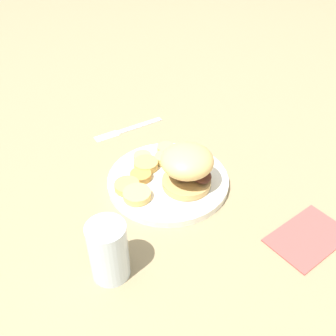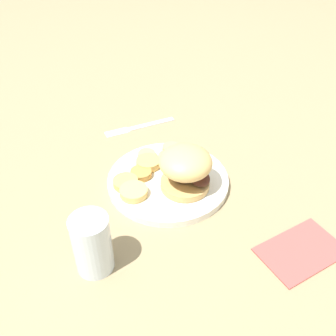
% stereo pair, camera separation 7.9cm
% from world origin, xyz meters
% --- Properties ---
extents(ground_plane, '(4.00, 4.00, 0.00)m').
position_xyz_m(ground_plane, '(0.00, 0.00, 0.00)').
color(ground_plane, '#937F5B').
extents(dinner_plate, '(0.25, 0.25, 0.02)m').
position_xyz_m(dinner_plate, '(0.00, 0.00, 0.01)').
color(dinner_plate, white).
rests_on(dinner_plate, ground_plane).
extents(sandwich, '(0.12, 0.10, 0.09)m').
position_xyz_m(sandwich, '(-0.03, -0.03, 0.06)').
color(sandwich, tan).
rests_on(sandwich, dinner_plate).
extents(potato_round_0, '(0.04, 0.04, 0.01)m').
position_xyz_m(potato_round_0, '(0.02, 0.05, 0.02)').
color(potato_round_0, '#BC8942').
rests_on(potato_round_0, dinner_plate).
extents(potato_round_1, '(0.04, 0.04, 0.02)m').
position_xyz_m(potato_round_1, '(0.05, -0.01, 0.02)').
color(potato_round_1, '#DBB766').
rests_on(potato_round_1, dinner_plate).
extents(potato_round_2, '(0.05, 0.05, 0.01)m').
position_xyz_m(potato_round_2, '(-0.03, 0.08, 0.02)').
color(potato_round_2, '#DBB766').
rests_on(potato_round_2, dinner_plate).
extents(potato_round_3, '(0.04, 0.04, 0.01)m').
position_xyz_m(potato_round_3, '(0.08, 0.03, 0.02)').
color(potato_round_3, '#DBB766').
rests_on(potato_round_3, dinner_plate).
extents(potato_round_4, '(0.04, 0.04, 0.01)m').
position_xyz_m(potato_round_4, '(0.05, -0.04, 0.02)').
color(potato_round_4, tan).
rests_on(potato_round_4, dinner_plate).
extents(potato_round_5, '(0.05, 0.05, 0.02)m').
position_xyz_m(potato_round_5, '(0.05, 0.03, 0.02)').
color(potato_round_5, tan).
rests_on(potato_round_5, dinner_plate).
extents(potato_round_6, '(0.04, 0.04, 0.02)m').
position_xyz_m(potato_round_6, '(0.08, -0.03, 0.02)').
color(potato_round_6, '#DBB766').
rests_on(potato_round_6, dinner_plate).
extents(potato_round_7, '(0.05, 0.05, 0.01)m').
position_xyz_m(potato_round_7, '(0.00, 0.09, 0.02)').
color(potato_round_7, tan).
rests_on(potato_round_7, dinner_plate).
extents(fork, '(0.05, 0.18, 0.00)m').
position_xyz_m(fork, '(0.23, 0.01, 0.00)').
color(fork, silver).
rests_on(fork, ground_plane).
extents(drinking_glass, '(0.06, 0.06, 0.11)m').
position_xyz_m(drinking_glass, '(-0.17, 0.17, 0.05)').
color(drinking_glass, silver).
rests_on(drinking_glass, ground_plane).
extents(napkin, '(0.13, 0.16, 0.01)m').
position_xyz_m(napkin, '(-0.23, -0.17, 0.00)').
color(napkin, '#B24C47').
rests_on(napkin, ground_plane).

